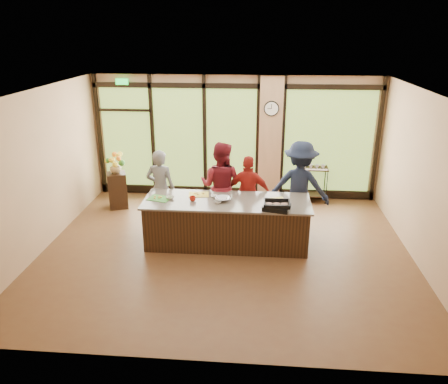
% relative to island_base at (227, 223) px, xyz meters
% --- Properties ---
extents(floor, '(7.00, 7.00, 0.00)m').
position_rel_island_base_xyz_m(floor, '(0.00, -0.30, -0.44)').
color(floor, '#57341F').
rests_on(floor, ground).
extents(ceiling, '(7.00, 7.00, 0.00)m').
position_rel_island_base_xyz_m(ceiling, '(0.00, -0.30, 2.56)').
color(ceiling, white).
rests_on(ceiling, back_wall).
extents(back_wall, '(7.00, 0.00, 7.00)m').
position_rel_island_base_xyz_m(back_wall, '(0.00, 2.70, 1.06)').
color(back_wall, tan).
rests_on(back_wall, floor).
extents(left_wall, '(0.00, 6.00, 6.00)m').
position_rel_island_base_xyz_m(left_wall, '(-3.50, -0.30, 1.06)').
color(left_wall, tan).
rests_on(left_wall, floor).
extents(right_wall, '(0.00, 6.00, 6.00)m').
position_rel_island_base_xyz_m(right_wall, '(3.50, -0.30, 1.06)').
color(right_wall, tan).
rests_on(right_wall, floor).
extents(window_wall, '(6.90, 0.12, 3.00)m').
position_rel_island_base_xyz_m(window_wall, '(0.16, 2.65, 0.95)').
color(window_wall, tan).
rests_on(window_wall, floor).
extents(island_base, '(3.10, 1.00, 0.88)m').
position_rel_island_base_xyz_m(island_base, '(0.00, 0.00, 0.00)').
color(island_base, black).
rests_on(island_base, floor).
extents(countertop, '(3.20, 1.10, 0.04)m').
position_rel_island_base_xyz_m(countertop, '(0.00, 0.00, 0.46)').
color(countertop, '#6F675C').
rests_on(countertop, island_base).
extents(wall_clock, '(0.36, 0.04, 0.36)m').
position_rel_island_base_xyz_m(wall_clock, '(0.85, 2.57, 1.81)').
color(wall_clock, black).
rests_on(wall_clock, window_wall).
extents(cook_left, '(0.66, 0.47, 1.70)m').
position_rel_island_base_xyz_m(cook_left, '(-1.45, 0.71, 0.41)').
color(cook_left, slate).
rests_on(cook_left, floor).
extents(cook_midleft, '(1.06, 0.91, 1.87)m').
position_rel_island_base_xyz_m(cook_midleft, '(-0.19, 0.77, 0.50)').
color(cook_midleft, maroon).
rests_on(cook_midleft, floor).
extents(cook_midright, '(0.98, 0.51, 1.61)m').
position_rel_island_base_xyz_m(cook_midright, '(0.40, 0.71, 0.36)').
color(cook_midright, '#A21F18').
rests_on(cook_midright, floor).
extents(cook_right, '(1.36, 0.98, 1.91)m').
position_rel_island_base_xyz_m(cook_right, '(1.45, 0.82, 0.51)').
color(cook_right, '#161D32').
rests_on(cook_right, floor).
extents(roasting_pan, '(0.54, 0.47, 0.08)m').
position_rel_island_base_xyz_m(roasting_pan, '(0.94, -0.37, 0.52)').
color(roasting_pan, black).
rests_on(roasting_pan, countertop).
extents(mixing_bowl, '(0.36, 0.36, 0.07)m').
position_rel_island_base_xyz_m(mixing_bowl, '(-0.07, -0.03, 0.52)').
color(mixing_bowl, silver).
rests_on(mixing_bowl, countertop).
extents(cutting_board_left, '(0.49, 0.42, 0.01)m').
position_rel_island_base_xyz_m(cutting_board_left, '(-1.31, -0.02, 0.49)').
color(cutting_board_left, green).
rests_on(cutting_board_left, countertop).
extents(cutting_board_center, '(0.42, 0.33, 0.01)m').
position_rel_island_base_xyz_m(cutting_board_center, '(-0.58, 0.26, 0.49)').
color(cutting_board_center, yellow).
rests_on(cutting_board_center, countertop).
extents(cutting_board_right, '(0.44, 0.39, 0.01)m').
position_rel_island_base_xyz_m(cutting_board_right, '(0.94, 0.08, 0.49)').
color(cutting_board_right, yellow).
rests_on(cutting_board_right, countertop).
extents(prep_bowl_near, '(0.16, 0.16, 0.05)m').
position_rel_island_base_xyz_m(prep_bowl_near, '(-1.10, -0.01, 0.50)').
color(prep_bowl_near, silver).
rests_on(prep_bowl_near, countertop).
extents(prep_bowl_mid, '(0.18, 0.18, 0.05)m').
position_rel_island_base_xyz_m(prep_bowl_mid, '(-0.16, -0.15, 0.50)').
color(prep_bowl_mid, silver).
rests_on(prep_bowl_mid, countertop).
extents(prep_bowl_far, '(0.17, 0.17, 0.04)m').
position_rel_island_base_xyz_m(prep_bowl_far, '(-0.26, 0.16, 0.50)').
color(prep_bowl_far, silver).
rests_on(prep_bowl_far, countertop).
extents(red_ramekin, '(0.13, 0.13, 0.09)m').
position_rel_island_base_xyz_m(red_ramekin, '(-0.65, -0.08, 0.53)').
color(red_ramekin, '#AB1E11').
rests_on(red_ramekin, countertop).
extents(flower_stand, '(0.55, 0.55, 0.85)m').
position_rel_island_base_xyz_m(flower_stand, '(-2.73, 1.68, -0.02)').
color(flower_stand, black).
rests_on(flower_stand, floor).
extents(flower_vase, '(0.31, 0.31, 0.28)m').
position_rel_island_base_xyz_m(flower_vase, '(-2.73, 1.68, 0.55)').
color(flower_vase, '#947C50').
rests_on(flower_vase, flower_stand).
extents(bar_cart, '(0.70, 0.41, 0.95)m').
position_rel_island_base_xyz_m(bar_cart, '(1.92, 2.45, 0.13)').
color(bar_cart, black).
rests_on(bar_cart, floor).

